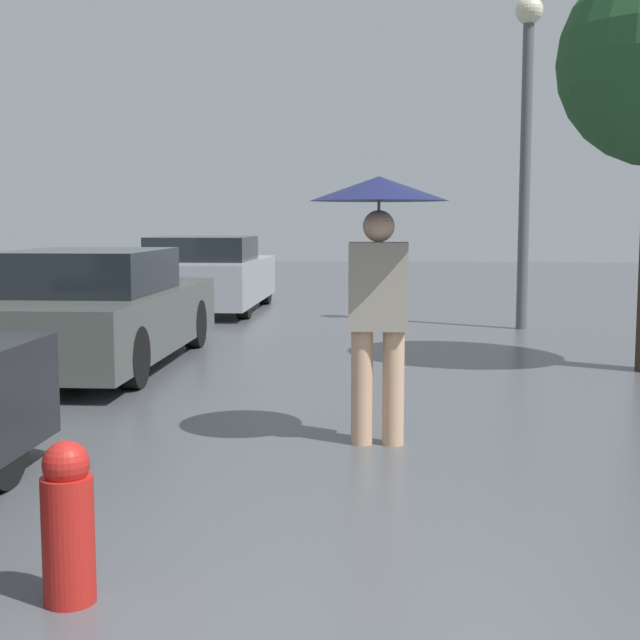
{
  "coord_description": "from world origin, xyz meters",
  "views": [
    {
      "loc": [
        -0.32,
        -2.18,
        1.51
      ],
      "look_at": [
        -0.75,
        3.72,
        0.84
      ],
      "focal_mm": 50.0,
      "sensor_mm": 36.0,
      "label": 1
    }
  ],
  "objects_px": {
    "parked_car_farthest": "(205,275)",
    "street_lamp": "(526,118)",
    "pedestrian": "(379,242)",
    "parked_car_middle": "(96,311)",
    "fire_hydrant": "(68,523)"
  },
  "relations": [
    {
      "from": "parked_car_farthest",
      "to": "street_lamp",
      "type": "distance_m",
      "value": 5.79
    },
    {
      "from": "pedestrian",
      "to": "street_lamp",
      "type": "relative_size",
      "value": 0.4
    },
    {
      "from": "parked_car_middle",
      "to": "parked_car_farthest",
      "type": "height_order",
      "value": "parked_car_farthest"
    },
    {
      "from": "parked_car_middle",
      "to": "street_lamp",
      "type": "xyz_separation_m",
      "value": [
        4.89,
        3.44,
        2.31
      ]
    },
    {
      "from": "pedestrian",
      "to": "parked_car_middle",
      "type": "xyz_separation_m",
      "value": [
        -2.95,
        3.09,
        -0.8
      ]
    },
    {
      "from": "parked_car_farthest",
      "to": "fire_hydrant",
      "type": "bearing_deg",
      "value": -81.25
    },
    {
      "from": "pedestrian",
      "to": "parked_car_middle",
      "type": "relative_size",
      "value": 0.42
    },
    {
      "from": "street_lamp",
      "to": "parked_car_farthest",
      "type": "bearing_deg",
      "value": 156.23
    },
    {
      "from": "parked_car_farthest",
      "to": "street_lamp",
      "type": "bearing_deg",
      "value": -23.77
    },
    {
      "from": "parked_car_farthest",
      "to": "fire_hydrant",
      "type": "xyz_separation_m",
      "value": [
        1.73,
        -11.27,
        -0.26
      ]
    },
    {
      "from": "pedestrian",
      "to": "street_lamp",
      "type": "xyz_separation_m",
      "value": [
        1.94,
        6.53,
        1.51
      ]
    },
    {
      "from": "pedestrian",
      "to": "parked_car_middle",
      "type": "height_order",
      "value": "pedestrian"
    },
    {
      "from": "parked_car_middle",
      "to": "pedestrian",
      "type": "bearing_deg",
      "value": -46.34
    },
    {
      "from": "parked_car_middle",
      "to": "parked_car_farthest",
      "type": "bearing_deg",
      "value": 89.79
    },
    {
      "from": "fire_hydrant",
      "to": "pedestrian",
      "type": "bearing_deg",
      "value": 65.25
    }
  ]
}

